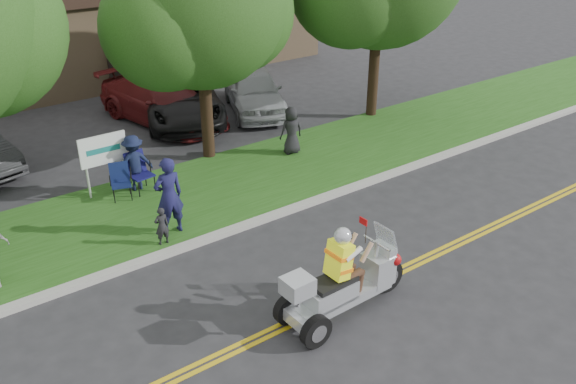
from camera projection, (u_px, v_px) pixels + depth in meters
ground at (356, 273)px, 13.10m from camera, size 120.00×120.00×0.00m
centerline_near at (375, 286)px, 12.68m from camera, size 60.00×0.10×0.01m
centerline_far at (370, 282)px, 12.79m from camera, size 60.00×0.10×0.01m
curb at (275, 215)px, 15.26m from camera, size 60.00×0.25×0.12m
grass_verge at (230, 185)px, 16.80m from camera, size 60.00×4.00×0.10m
commercial_building at (103, 21)px, 26.86m from camera, size 18.00×8.20×4.00m
tree_mid at (201, 8)px, 16.56m from camera, size 5.88×4.80×7.05m
business_sign at (103, 153)px, 15.73m from camera, size 1.25×0.06×1.75m
trike_scooter at (342, 285)px, 11.56m from camera, size 2.96×0.99×1.94m
lawn_chair_a at (120, 179)px, 15.81m from camera, size 0.62×0.64×0.94m
lawn_chair_b at (138, 169)px, 16.14m from camera, size 0.64×0.66×1.08m
spectator_adult_left at (169, 196)px, 14.01m from camera, size 0.71×0.48×1.91m
spectator_chair_a at (134, 163)px, 16.13m from camera, size 1.05×0.69×1.53m
spectator_chair_b at (291, 130)px, 18.32m from camera, size 0.78×0.58×1.46m
child_left at (162, 226)px, 13.77m from camera, size 0.35×0.24×0.93m
parked_car_mid at (182, 98)px, 21.28m from camera, size 4.38×6.00×1.52m
parked_car_right at (162, 101)px, 21.01m from camera, size 3.28×5.62×1.53m
parked_car_far_right at (254, 90)px, 22.04m from camera, size 3.47×4.88×1.54m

